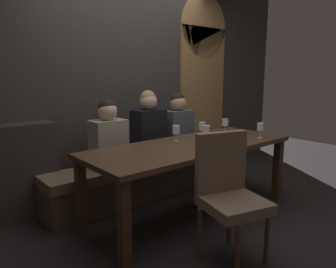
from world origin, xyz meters
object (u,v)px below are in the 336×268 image
at_px(wine_glass_near_right, 176,130).
at_px(wine_glass_end_left, 206,130).
at_px(banquette_bench, 150,176).
at_px(dessert_plate, 216,145).
at_px(diner_bearded, 149,127).
at_px(fork_on_table, 204,148).
at_px(dining_table, 192,152).
at_px(wine_glass_near_left, 225,123).
at_px(chair_near_side, 228,188).
at_px(diner_far_end, 178,124).
at_px(diner_redhead, 108,135).
at_px(wine_glass_far_left, 202,126).
at_px(wine_glass_center_front, 261,128).

relative_size(wine_glass_near_right, wine_glass_end_left, 1.00).
distance_m(banquette_bench, dessert_plate, 1.06).
bearing_deg(diner_bearded, dessert_plate, -83.04).
height_order(dessert_plate, fork_on_table, dessert_plate).
xyz_separation_m(dining_table, wine_glass_near_left, (0.74, 0.20, 0.20)).
distance_m(chair_near_side, wine_glass_near_left, 1.44).
bearing_deg(chair_near_side, wine_glass_near_left, 40.89).
xyz_separation_m(dining_table, diner_far_end, (0.47, 0.73, 0.15)).
bearing_deg(wine_glass_near_left, dining_table, -165.15).
height_order(diner_redhead, wine_glass_end_left, diner_redhead).
bearing_deg(diner_redhead, wine_glass_end_left, -43.64).
bearing_deg(wine_glass_far_left, dining_table, -151.03).
bearing_deg(dining_table, diner_bearded, 90.41).
bearing_deg(wine_glass_near_left, wine_glass_near_right, 179.42).
xyz_separation_m(diner_far_end, wine_glass_center_front, (0.31, -0.99, 0.05)).
relative_size(dining_table, wine_glass_near_right, 13.41).
distance_m(diner_far_end, wine_glass_center_front, 1.04).
relative_size(diner_bearded, dessert_plate, 4.17).
distance_m(wine_glass_near_left, wine_glass_center_front, 0.47).
distance_m(diner_far_end, wine_glass_far_left, 0.55).
xyz_separation_m(dining_table, wine_glass_end_left, (0.20, 0.00, 0.20)).
distance_m(banquette_bench, chair_near_side, 1.50).
relative_size(chair_near_side, fork_on_table, 5.76).
xyz_separation_m(chair_near_side, diner_redhead, (-0.22, 1.43, 0.23)).
height_order(diner_redhead, diner_bearded, diner_bearded).
relative_size(wine_glass_far_left, wine_glass_near_left, 1.00).
bearing_deg(diner_redhead, chair_near_side, -81.39).
bearing_deg(dining_table, wine_glass_center_front, -19.08).
height_order(chair_near_side, diner_redhead, diner_redhead).
bearing_deg(banquette_bench, diner_far_end, 3.12).
bearing_deg(chair_near_side, banquette_bench, 77.33).
bearing_deg(wine_glass_near_right, diner_far_end, 46.38).
height_order(wine_glass_near_right, dessert_plate, wine_glass_near_right).
relative_size(wine_glass_end_left, dessert_plate, 0.86).
bearing_deg(diner_redhead, wine_glass_near_left, -21.71).
bearing_deg(diner_redhead, diner_bearded, 0.07).
relative_size(banquette_bench, wine_glass_end_left, 15.24).
relative_size(diner_redhead, wine_glass_far_left, 4.39).
height_order(chair_near_side, diner_far_end, diner_far_end).
relative_size(diner_redhead, diner_bearded, 0.91).
distance_m(banquette_bench, diner_bearded, 0.60).
xyz_separation_m(dining_table, wine_glass_far_left, (0.35, 0.19, 0.20)).
height_order(wine_glass_far_left, wine_glass_near_right, same).
bearing_deg(wine_glass_center_front, wine_glass_near_left, 93.67).
distance_m(diner_bearded, fork_on_table, 0.91).
bearing_deg(wine_glass_far_left, wine_glass_center_front, -47.01).
distance_m(dining_table, wine_glass_near_left, 0.79).
xyz_separation_m(diner_far_end, dessert_plate, (-0.36, -0.95, -0.05)).
bearing_deg(diner_redhead, dessert_plate, -55.17).
bearing_deg(wine_glass_end_left, banquette_bench, 106.04).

